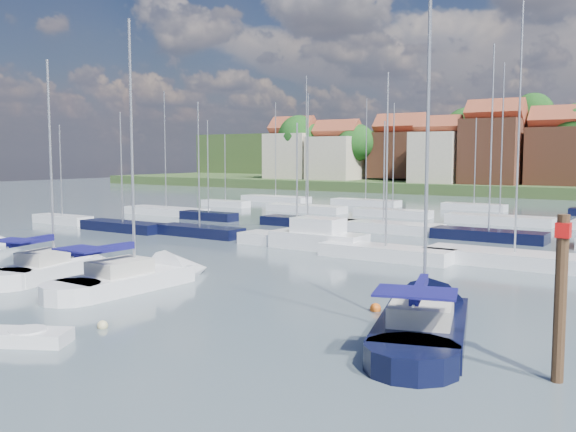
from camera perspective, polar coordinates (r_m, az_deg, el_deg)
The scene contains 10 objects.
ground at distance 62.09m, azimuth 16.62°, elevation -0.97°, with size 260.00×260.00×0.00m, color #43515A.
sailboat_left at distance 38.39m, azimuth -19.56°, elevation -4.40°, with size 4.36×9.68×12.84m.
sailboat_centre at distance 34.17m, azimuth -12.55°, elevation -5.42°, with size 3.02×10.72×14.54m.
sailboat_navy at distance 25.64m, azimuth 12.14°, elevation -9.08°, with size 6.30×11.89×15.95m.
tender at distance 25.09m, azimuth -22.10°, elevation -9.95°, with size 3.20×2.58×0.63m.
timber_piling at distance 20.84m, azimuth 22.96°, elevation -9.25°, with size 0.40×0.40×7.27m.
buoy_c at distance 30.54m, azimuth -19.66°, elevation -7.60°, with size 0.45×0.45×0.45m, color #D85914.
buoy_d at distance 26.38m, azimuth -16.15°, elevation -9.56°, with size 0.42×0.42×0.42m, color beige.
buoy_e at distance 28.30m, azimuth 7.78°, elevation -8.36°, with size 0.49×0.49×0.49m, color #D85914.
marina_field at distance 56.87m, azimuth 17.00°, elevation -1.12°, with size 79.62×41.41×15.93m.
Camera 1 is at (18.35, -18.93, 6.76)m, focal length 40.00 mm.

